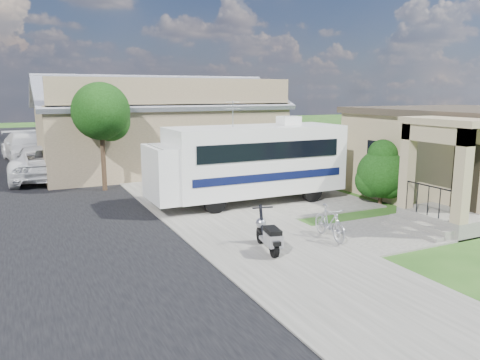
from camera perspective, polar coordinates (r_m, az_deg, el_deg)
name	(u,v)px	position (r m, az deg, el deg)	size (l,w,h in m)	color
ground	(292,236)	(13.87, 6.40, -6.86)	(120.00, 120.00, 0.00)	#1A4111
street_slab	(9,194)	(21.58, -26.30, -1.53)	(9.00, 80.00, 0.02)	black
sidewalk_slab	(162,181)	(22.41, -9.50, -0.08)	(4.00, 80.00, 0.06)	#5A5851
driveway_slab	(264,199)	(18.34, 2.93, -2.36)	(7.00, 6.00, 0.05)	#5A5851
walk_slab	(395,232)	(14.91, 18.37, -6.00)	(4.00, 3.00, 0.05)	#5A5851
house	(466,153)	(20.48, 25.87, 2.93)	(9.47, 7.80, 3.54)	#947F5D
warehouse	(158,132)	(26.21, -9.98, 5.78)	(12.50, 8.40, 5.04)	#7C6B4D
street_tree_a	(103,114)	(20.53, -16.34, 7.71)	(2.44, 2.40, 4.58)	#312215
street_tree_b	(74,105)	(30.42, -19.53, 8.64)	(2.44, 2.40, 4.73)	#312215
street_tree_c	(61,106)	(39.38, -20.99, 8.46)	(2.44, 2.40, 4.42)	#312215
motorhome	(249,160)	(17.57, 1.11, 2.41)	(7.44, 2.46, 3.81)	silver
shrub	(382,171)	(18.21, 16.89, 1.04)	(2.00, 1.91, 2.45)	#312215
scooter	(269,236)	(12.27, 3.52, -6.80)	(0.69, 1.64, 1.09)	black
bicycle	(329,225)	(13.50, 10.85, -5.35)	(0.45, 1.59, 0.96)	#ABABB2
pickup_truck	(41,162)	(24.48, -23.07, 2.00)	(2.74, 5.95, 1.65)	white
van	(27,147)	(31.26, -24.48, 3.70)	(2.44, 6.01, 1.74)	white
garden_hose	(404,223)	(15.69, 19.32, -4.94)	(0.45, 0.45, 0.20)	#135B12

